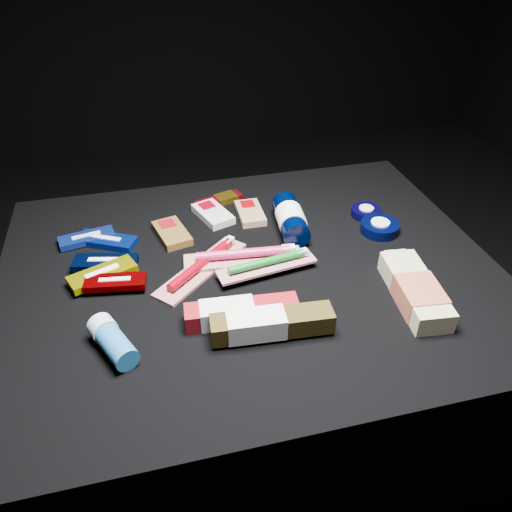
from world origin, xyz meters
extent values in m
plane|color=black|center=(0.00, 0.00, 0.00)|extent=(3.00, 3.00, 0.00)
cube|color=black|center=(0.00, 0.00, 0.20)|extent=(0.98, 0.78, 0.40)
cube|color=navy|center=(-0.28, 0.16, 0.41)|extent=(0.13, 0.10, 0.01)
cube|color=silver|center=(-0.28, 0.16, 0.41)|extent=(0.06, 0.04, 0.02)
cube|color=#15349F|center=(-0.32, 0.18, 0.41)|extent=(0.12, 0.06, 0.01)
cube|color=beige|center=(-0.32, 0.18, 0.41)|extent=(0.06, 0.02, 0.02)
cube|color=black|center=(-0.28, 0.07, 0.41)|extent=(0.13, 0.07, 0.01)
cube|color=white|center=(-0.28, 0.07, 0.41)|extent=(0.07, 0.03, 0.02)
cube|color=#C3B204|center=(-0.28, 0.03, 0.41)|extent=(0.14, 0.09, 0.01)
cube|color=white|center=(-0.28, 0.03, 0.42)|extent=(0.07, 0.04, 0.02)
cube|color=#690102|center=(-0.26, 0.00, 0.42)|extent=(0.12, 0.06, 0.01)
cube|color=silver|center=(-0.26, 0.00, 0.42)|extent=(0.06, 0.02, 0.01)
cube|color=brown|center=(-0.14, 0.15, 0.41)|extent=(0.08, 0.12, 0.02)
cube|color=maroon|center=(-0.14, 0.18, 0.41)|extent=(0.04, 0.04, 0.02)
cube|color=beige|center=(-0.04, 0.21, 0.41)|extent=(0.09, 0.12, 0.02)
cube|color=#63010D|center=(-0.05, 0.24, 0.41)|extent=(0.04, 0.04, 0.02)
cube|color=#977853|center=(0.05, 0.19, 0.41)|extent=(0.06, 0.10, 0.02)
cube|color=#7B0003|center=(0.05, 0.22, 0.41)|extent=(0.03, 0.03, 0.02)
cube|color=maroon|center=(-0.01, 0.27, 0.41)|extent=(0.12, 0.07, 0.01)
cube|color=#A67C1A|center=(0.01, 0.28, 0.41)|extent=(0.06, 0.05, 0.01)
cylinder|color=black|center=(0.12, 0.11, 0.43)|extent=(0.07, 0.15, 0.06)
cylinder|color=white|center=(0.12, 0.11, 0.43)|extent=(0.07, 0.07, 0.06)
cylinder|color=black|center=(0.13, 0.20, 0.43)|extent=(0.02, 0.02, 0.02)
cube|color=black|center=(0.13, 0.21, 0.42)|extent=(0.02, 0.03, 0.01)
cylinder|color=black|center=(0.31, 0.13, 0.41)|extent=(0.07, 0.07, 0.02)
cylinder|color=silver|center=(0.31, 0.13, 0.41)|extent=(0.03, 0.03, 0.02)
cylinder|color=black|center=(0.31, 0.06, 0.41)|extent=(0.08, 0.08, 0.02)
cylinder|color=white|center=(0.31, 0.06, 0.41)|extent=(0.04, 0.04, 0.03)
cube|color=tan|center=(0.27, -0.16, 0.42)|extent=(0.09, 0.20, 0.04)
cube|color=#A35539|center=(0.27, -0.18, 0.42)|extent=(0.08, 0.10, 0.04)
cube|color=tan|center=(0.28, -0.06, 0.42)|extent=(0.05, 0.03, 0.03)
cylinder|color=#1E619C|center=(-0.26, -0.18, 0.42)|extent=(0.07, 0.09, 0.04)
cylinder|color=#9EB1BF|center=(-0.28, -0.13, 0.42)|extent=(0.05, 0.04, 0.04)
cube|color=#ACA3A0|center=(-0.09, 0.02, 0.40)|extent=(0.21, 0.20, 0.01)
cylinder|color=#73000D|center=(-0.09, 0.02, 0.42)|extent=(0.15, 0.14, 0.02)
cube|color=beige|center=(-0.03, 0.08, 0.42)|extent=(0.03, 0.03, 0.01)
cube|color=#BCB3AF|center=(-0.01, 0.02, 0.41)|extent=(0.24, 0.08, 0.01)
cylinder|color=#B01D51|center=(-0.01, 0.02, 0.42)|extent=(0.19, 0.04, 0.02)
cube|color=white|center=(0.08, 0.01, 0.43)|extent=(0.03, 0.02, 0.01)
cube|color=#BAB3AE|center=(0.03, -0.02, 0.42)|extent=(0.20, 0.08, 0.01)
cylinder|color=#0B621B|center=(0.03, -0.02, 0.43)|extent=(0.16, 0.04, 0.02)
cube|color=#B9BAB5|center=(0.10, -0.01, 0.43)|extent=(0.02, 0.02, 0.01)
cube|color=maroon|center=(-0.05, -0.14, 0.42)|extent=(0.20, 0.06, 0.04)
cube|color=silver|center=(-0.07, -0.14, 0.42)|extent=(0.10, 0.05, 0.04)
cube|color=#33260C|center=(-0.01, -0.19, 0.42)|extent=(0.21, 0.06, 0.04)
cube|color=silver|center=(-0.03, -0.19, 0.43)|extent=(0.10, 0.05, 0.04)
camera|label=1|loc=(-0.18, -0.77, 1.00)|focal=35.00mm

